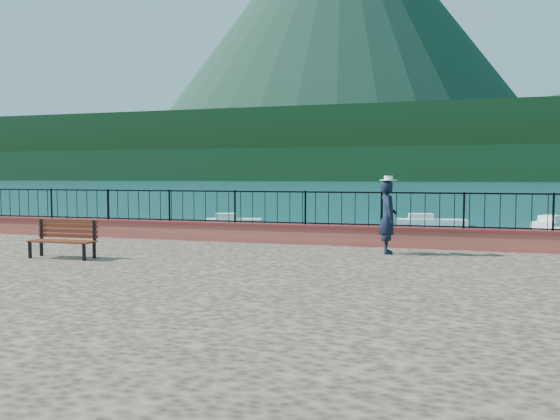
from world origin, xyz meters
The scene contains 16 objects.
ground centered at (0.00, 0.00, 0.00)m, with size 2000.00×2000.00×0.00m, color #19596B.
promenade centered at (0.00, -6.00, 0.60)m, with size 30.00×20.00×1.20m, color #332821.
parapet centered at (0.00, 3.70, 1.49)m, with size 28.00×0.46×0.58m, color #B95B42.
railing centered at (0.00, 3.70, 2.25)m, with size 27.00×0.05×0.95m, color black.
dock centered at (-2.00, 12.00, 0.15)m, with size 2.00×16.00×0.30m, color #2D231C.
far_forest centered at (0.00, 300.00, 9.00)m, with size 900.00×60.00×18.00m, color black.
foothills centered at (0.00, 360.00, 22.00)m, with size 900.00×120.00×44.00m, color black.
volcano centered at (-120.00, 700.00, 190.00)m, with size 560.00×560.00×380.00m, color #142D23.
park_bench centered at (-5.33, -0.60, 1.48)m, with size 1.67×0.58×0.92m.
person centered at (2.19, 2.40, 2.14)m, with size 0.69×0.45×1.88m, color black.
hat centered at (2.19, 2.40, 3.14)m, with size 0.44×0.44×0.12m, color white.
boat_0 centered at (-5.99, 11.85, 0.40)m, with size 4.05×1.30×0.80m, color silver.
boat_1 centered at (5.38, 12.78, 0.40)m, with size 3.54×1.30×0.80m, color silver.
boat_3 centered at (-9.15, 20.98, 0.40)m, with size 3.52×1.30×0.80m, color silver.
boat_4 centered at (3.07, 24.11, 0.40)m, with size 4.35×1.30×0.80m, color silver.
boat_5 centered at (10.32, 25.13, 0.40)m, with size 3.51×1.30×0.80m, color white.
Camera 1 is at (3.40, -11.79, 3.21)m, focal length 35.00 mm.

